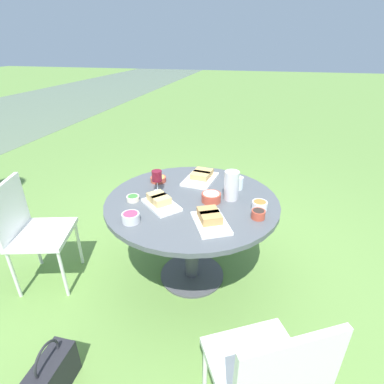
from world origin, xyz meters
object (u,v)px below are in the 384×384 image
(chair_near_right, at_px, (269,374))
(handbag, at_px, (53,375))
(chair_near_left, at_px, (30,227))
(dining_table, at_px, (192,212))
(wine_glass, at_px, (157,177))
(water_pitcher, at_px, (231,185))

(chair_near_right, relative_size, handbag, 2.42)
(chair_near_left, xyz_separation_m, handbag, (-0.77, -0.67, -0.40))
(handbag, bearing_deg, chair_near_left, 40.99)
(chair_near_right, bearing_deg, dining_table, 28.99)
(wine_glass, bearing_deg, handbag, 167.96)
(chair_near_left, distance_m, handbag, 1.09)
(water_pitcher, distance_m, wine_glass, 0.57)
(dining_table, distance_m, handbag, 1.33)
(chair_near_left, bearing_deg, water_pitcher, -74.77)
(chair_near_right, xyz_separation_m, wine_glass, (1.14, 0.89, 0.35))
(dining_table, bearing_deg, chair_near_right, -151.01)
(chair_near_left, bearing_deg, wine_glass, -66.62)
(dining_table, bearing_deg, handbag, 153.76)
(chair_near_right, bearing_deg, wine_glass, 37.96)
(dining_table, relative_size, water_pitcher, 5.88)
(chair_near_left, bearing_deg, handbag, -139.01)
(chair_near_left, height_order, water_pitcher, water_pitcher)
(chair_near_right, height_order, wine_glass, wine_glass)
(chair_near_left, xyz_separation_m, water_pitcher, (0.41, -1.49, 0.33))
(dining_table, distance_m, chair_near_left, 1.26)
(dining_table, height_order, chair_near_right, chair_near_right)
(chair_near_left, distance_m, water_pitcher, 1.58)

